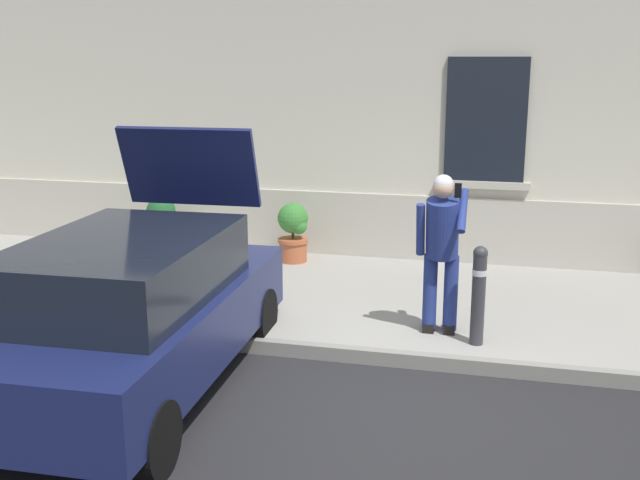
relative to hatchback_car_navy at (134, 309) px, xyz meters
name	(u,v)px	position (x,y,z in m)	size (l,w,h in m)	color
ground_plane	(360,404)	(2.09, 0.20, -0.80)	(80.00, 80.00, 0.00)	#232326
sidewalk	(402,301)	(2.09, 3.00, -0.72)	(24.00, 3.60, 0.15)	#99968E
curb_edge	(378,357)	(2.09, 1.14, -0.72)	(24.00, 0.12, 0.15)	gray
building_facade	(432,8)	(2.10, 5.49, 2.93)	(24.00, 1.52, 7.50)	beige
hatchback_car_navy	(134,309)	(0.00, 0.00, 0.00)	(1.88, 4.11, 2.34)	#161E4C
bollard_near_person	(479,292)	(3.05, 1.55, -0.09)	(0.15, 0.15, 1.04)	#333338
person_on_phone	(442,244)	(2.64, 1.75, 0.35)	(0.51, 0.51, 1.74)	navy
planter_olive	(162,223)	(-1.73, 4.25, -0.19)	(0.44, 0.44, 0.86)	#606B38
planter_terracotta	(293,231)	(0.33, 4.25, -0.19)	(0.44, 0.44, 0.86)	#B25B38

